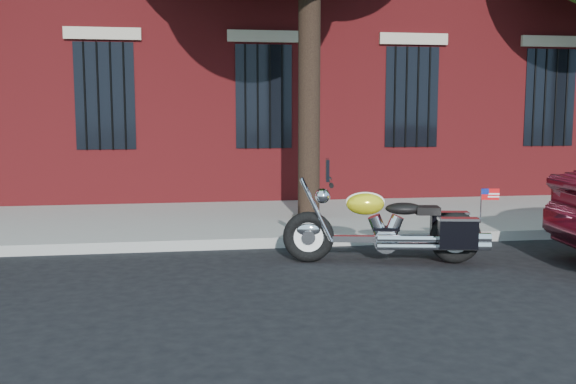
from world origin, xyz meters
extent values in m
plane|color=black|center=(0.00, 0.00, 0.00)|extent=(120.00, 120.00, 0.00)
cube|color=gray|center=(0.00, 1.38, 0.07)|extent=(40.00, 0.16, 0.15)
cube|color=gray|center=(0.00, 3.26, 0.07)|extent=(40.00, 3.60, 0.15)
cube|color=black|center=(0.00, 5.11, 2.20)|extent=(1.10, 0.14, 2.00)
cube|color=#B2A893|center=(0.00, 5.08, 3.35)|extent=(1.40, 0.20, 0.22)
cylinder|color=black|center=(0.00, 5.03, 2.20)|extent=(0.04, 0.04, 2.00)
cylinder|color=black|center=(0.50, 2.90, 2.50)|extent=(0.36, 0.36, 5.00)
torus|color=black|center=(0.04, 0.39, 0.33)|extent=(0.67, 0.26, 0.65)
torus|color=black|center=(1.85, 0.05, 0.33)|extent=(0.67, 0.26, 0.65)
cylinder|color=white|center=(0.04, 0.39, 0.33)|extent=(0.49, 0.15, 0.49)
cylinder|color=white|center=(1.85, 0.05, 0.33)|extent=(0.49, 0.15, 0.49)
ellipsoid|color=white|center=(0.04, 0.39, 0.43)|extent=(0.36, 0.19, 0.19)
ellipsoid|color=yellow|center=(1.85, 0.05, 0.45)|extent=(0.36, 0.20, 0.19)
cube|color=white|center=(0.94, 0.22, 0.31)|extent=(1.45, 0.36, 0.08)
cylinder|color=white|center=(0.99, 0.21, 0.29)|extent=(0.34, 0.23, 0.31)
cylinder|color=white|center=(1.44, -0.05, 0.30)|extent=(1.21, 0.31, 0.09)
ellipsoid|color=yellow|center=(0.73, 0.26, 0.76)|extent=(0.52, 0.36, 0.28)
ellipsoid|color=black|center=(1.21, 0.17, 0.70)|extent=(0.51, 0.36, 0.15)
cube|color=black|center=(1.87, 0.30, 0.44)|extent=(0.49, 0.24, 0.37)
cube|color=black|center=(1.78, -0.20, 0.44)|extent=(0.49, 0.24, 0.37)
cylinder|color=white|center=(0.30, 0.34, 1.03)|extent=(0.17, 0.75, 0.04)
sphere|color=white|center=(0.21, 0.36, 0.86)|extent=(0.23, 0.23, 0.19)
cube|color=black|center=(0.27, 0.34, 1.19)|extent=(0.11, 0.39, 0.27)
cube|color=red|center=(2.12, -0.30, 0.92)|extent=(0.21, 0.05, 0.14)
camera|label=1|loc=(-1.41, -7.47, 1.90)|focal=40.00mm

